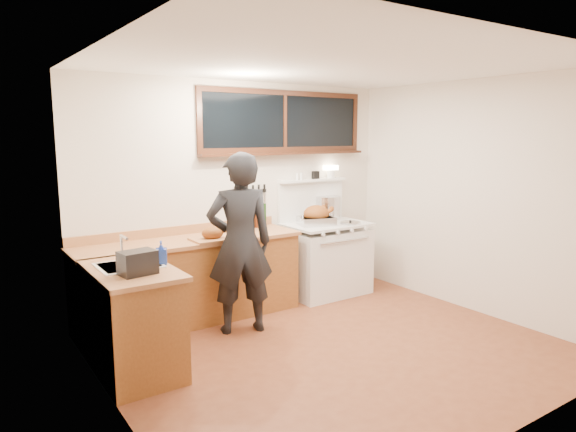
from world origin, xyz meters
TOP-DOWN VIEW (x-y plane):
  - ground_plane at (0.00, 0.00)m, footprint 4.00×3.50m
  - room_shell at (0.00, 0.00)m, footprint 4.10×3.60m
  - counter_back at (-0.80, 1.45)m, footprint 2.44×0.64m
  - counter_left at (-1.70, 0.62)m, footprint 0.64×1.09m
  - sink_unit at (-1.68, 0.70)m, footprint 0.50×0.45m
  - vintage_stove at (1.00, 1.41)m, footprint 1.02×0.74m
  - back_window at (0.60, 1.72)m, footprint 2.32×0.13m
  - left_doorway at (-1.99, -0.55)m, footprint 0.02×1.04m
  - knife_strip at (0.10, 1.73)m, footprint 0.46×0.03m
  - man at (-0.50, 0.90)m, footprint 0.77×0.61m
  - soap_bottle at (-1.43, 0.60)m, footprint 0.12×0.12m
  - toaster at (-1.70, 0.40)m, footprint 0.30×0.23m
  - cutting_board at (-0.62, 1.27)m, footprint 0.44×0.34m
  - roast_turkey at (0.83, 1.37)m, footprint 0.49×0.43m
  - stockpot at (1.21, 1.63)m, footprint 0.35×0.35m
  - saucepan at (0.95, 1.70)m, footprint 0.22×0.31m
  - pot_lid at (1.22, 1.20)m, footprint 0.27×0.27m
  - coffee_tin at (-0.01, 1.57)m, footprint 0.13×0.12m
  - pitcher at (-0.15, 1.56)m, footprint 0.12×0.12m
  - bottle_cluster at (0.08, 1.63)m, footprint 0.40×0.07m

SIDE VIEW (x-z plane):
  - ground_plane at x=0.00m, z-range -0.02..0.00m
  - counter_left at x=-1.70m, z-range 0.00..0.90m
  - counter_back at x=-0.80m, z-range -0.05..0.95m
  - vintage_stove at x=1.00m, z-range -0.33..1.27m
  - sink_unit at x=-1.68m, z-range 0.66..1.03m
  - pot_lid at x=1.22m, z-range 0.89..0.93m
  - man at x=-0.50m, z-range 0.00..1.83m
  - cutting_board at x=-0.62m, z-range 0.88..1.03m
  - saucepan at x=0.95m, z-range 0.90..1.03m
  - coffee_tin at x=-0.01m, z-range 0.90..1.06m
  - pitcher at x=-0.15m, z-range 0.90..1.08m
  - toaster at x=-1.70m, z-range 0.90..1.09m
  - soap_bottle at x=-1.43m, z-range 0.90..1.10m
  - roast_turkey at x=0.83m, z-range 0.88..1.12m
  - bottle_cluster at x=0.08m, z-range 0.88..1.16m
  - stockpot at x=1.21m, z-range 0.90..1.20m
  - left_doorway at x=-1.99m, z-range 0.00..2.17m
  - knife_strip at x=0.10m, z-range 1.17..1.45m
  - room_shell at x=0.00m, z-range 0.32..2.97m
  - back_window at x=0.60m, z-range 1.68..2.45m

